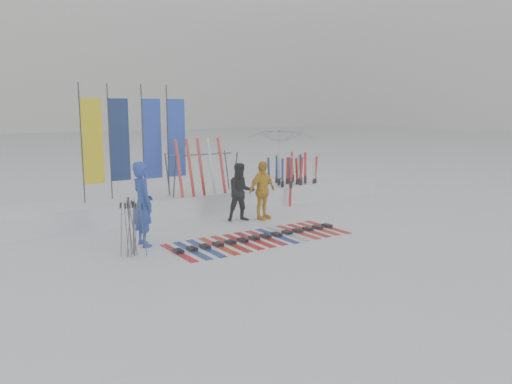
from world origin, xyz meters
TOP-DOWN VIEW (x-y plane):
  - ground at (0.00, 0.00)m, footprint 120.00×120.00m
  - snow_bank at (0.00, 4.60)m, footprint 14.00×1.60m
  - person_blue at (-2.78, 1.79)m, footprint 0.47×0.72m
  - person_black at (0.44, 2.71)m, footprint 0.94×0.82m
  - person_yellow at (1.05, 2.56)m, footprint 1.04×0.60m
  - tent_canopy at (4.33, 6.10)m, footprint 2.70×2.75m
  - ski_row at (-0.24, 0.78)m, footprint 4.49×1.70m
  - pole_cluster at (-3.29, 1.16)m, footprint 0.47×0.63m
  - feather_flags at (-1.79, 4.80)m, footprint 3.12×0.26m
  - ski_rack at (0.01, 4.20)m, footprint 2.04×0.80m
  - upright_skis at (3.39, 4.18)m, footprint 1.57×1.16m

SIDE VIEW (x-z plane):
  - ground at x=0.00m, z-range 0.00..0.00m
  - ski_row at x=-0.24m, z-range 0.00..0.07m
  - snow_bank at x=0.00m, z-range 0.00..0.60m
  - pole_cluster at x=-3.29m, z-range -0.03..1.23m
  - upright_skis at x=3.39m, z-range -0.07..1.63m
  - person_black at x=0.44m, z-range 0.00..1.63m
  - person_yellow at x=1.05m, z-range 0.00..1.67m
  - person_blue at x=-2.78m, z-range 0.00..1.95m
  - tent_canopy at x=4.33m, z-range 0.00..2.45m
  - ski_rack at x=0.01m, z-range 0.77..2.00m
  - feather_flags at x=-1.79m, z-range 0.64..3.84m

